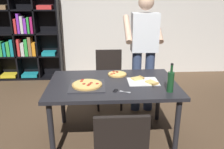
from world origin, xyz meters
name	(u,v)px	position (x,y,z in m)	size (l,w,h in m)	color
ground_plane	(113,137)	(0.00, 0.00, 0.00)	(12.00, 12.00, 0.00)	brown
back_wall	(105,11)	(0.00, 2.60, 1.40)	(6.40, 0.10, 2.80)	silver
dining_table	(113,88)	(0.00, 0.00, 0.67)	(1.52, 0.98, 0.75)	#232328
chair_far_side	(109,75)	(0.00, 0.97, 0.51)	(0.42, 0.42, 0.90)	black
bookshelf	(25,35)	(-1.69, 2.39, 0.93)	(1.40, 0.35, 1.95)	black
person_serving_pizza	(144,48)	(0.51, 0.75, 1.00)	(0.55, 0.54, 1.75)	#38476B
pepperoni_pizza_on_tray	(87,85)	(-0.30, -0.10, 0.77)	(0.40, 0.40, 0.04)	#2D2D33
pizza_slices_on_towel	(144,81)	(0.37, 0.00, 0.76)	(0.36, 0.31, 0.03)	white
wine_bottle	(171,81)	(0.60, -0.31, 0.87)	(0.07, 0.07, 0.32)	#194723
kitchen_scissors	(119,91)	(0.05, -0.27, 0.76)	(0.20, 0.13, 0.01)	silver
second_pizza_plain	(117,74)	(0.08, 0.27, 0.76)	(0.24, 0.24, 0.03)	tan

